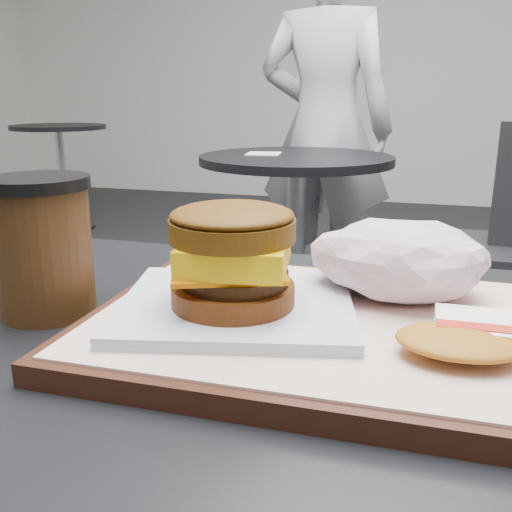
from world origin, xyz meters
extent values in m
cube|color=silver|center=(0.00, 5.00, 1.50)|extent=(8.00, 0.10, 3.00)
cube|color=black|center=(0.00, 0.00, 0.75)|extent=(0.80, 0.60, 0.04)
cube|color=black|center=(0.01, 0.05, 0.78)|extent=(0.38, 0.28, 0.02)
cube|color=silver|center=(0.01, 0.05, 0.79)|extent=(0.36, 0.26, 0.00)
cube|color=white|center=(-0.06, 0.05, 0.80)|extent=(0.22, 0.21, 0.01)
cylinder|color=#66300E|center=(-0.06, 0.04, 0.81)|extent=(0.12, 0.12, 0.02)
cylinder|color=black|center=(-0.06, 0.04, 0.82)|extent=(0.10, 0.10, 0.01)
cube|color=orange|center=(-0.06, 0.04, 0.83)|extent=(0.11, 0.11, 0.00)
cube|color=yellow|center=(-0.05, 0.03, 0.84)|extent=(0.09, 0.09, 0.02)
cylinder|color=brown|center=(-0.06, 0.04, 0.86)|extent=(0.12, 0.12, 0.02)
ellipsoid|color=#643B0E|center=(-0.06, 0.04, 0.87)|extent=(0.12, 0.12, 0.02)
cube|color=white|center=(0.15, 0.03, 0.80)|extent=(0.09, 0.06, 0.02)
cube|color=red|center=(0.15, 0.02, 0.81)|extent=(0.09, 0.01, 0.00)
ellipsoid|color=#C57C1F|center=(0.12, 0.00, 0.80)|extent=(0.09, 0.07, 0.01)
cylinder|color=#3B210E|center=(-0.24, 0.04, 0.83)|extent=(0.08, 0.08, 0.12)
cylinder|color=black|center=(-0.24, 0.04, 0.89)|extent=(0.09, 0.09, 0.01)
cylinder|color=black|center=(-0.35, 1.65, 0.01)|extent=(0.44, 0.44, 0.02)
cylinder|color=#A5A5AA|center=(-0.35, 1.65, 0.37)|extent=(0.07, 0.07, 0.70)
cylinder|color=black|center=(-0.35, 1.65, 0.73)|extent=(0.70, 0.70, 0.03)
cube|color=white|center=(-0.47, 1.66, 0.75)|extent=(0.13, 0.13, 0.00)
cylinder|color=#B1B0B6|center=(0.33, 1.60, 0.22)|extent=(0.06, 0.06, 0.44)
cube|color=black|center=(0.33, 1.60, 0.46)|extent=(0.42, 0.42, 0.04)
imported|color=silver|center=(-0.33, 2.14, 0.81)|extent=(0.63, 0.45, 1.63)
cylinder|color=black|center=(-2.40, 3.20, 0.01)|extent=(0.40, 0.40, 0.02)
cylinder|color=#A5A5AA|center=(-2.40, 3.20, 0.37)|extent=(0.06, 0.06, 0.70)
cylinder|color=black|center=(-2.40, 3.20, 0.73)|extent=(0.66, 0.66, 0.03)
camera|label=1|loc=(0.08, -0.38, 0.96)|focal=40.00mm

